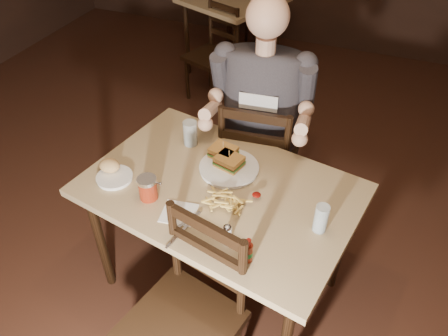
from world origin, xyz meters
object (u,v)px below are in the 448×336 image
at_px(syrup_dispenser, 148,188).
at_px(hot_sauce, 248,250).
at_px(chair_near, 180,325).
at_px(glass_left, 190,133).
at_px(main_table, 220,198).
at_px(chair_far, 259,160).
at_px(bg_chair_near, 211,57).
at_px(bg_table, 233,7).
at_px(diner, 261,91).
at_px(side_plate, 115,178).
at_px(glass_right, 321,218).
at_px(dinner_plate, 229,169).
at_px(bg_chair_far, 251,10).

bearing_deg(syrup_dispenser, hot_sauce, -6.88).
bearing_deg(syrup_dispenser, chair_near, -38.88).
distance_m(glass_left, syrup_dispenser, 0.45).
distance_m(main_table, chair_far, 0.64).
bearing_deg(bg_chair_near, syrup_dispenser, -54.92).
bearing_deg(bg_chair_near, bg_table, 109.45).
xyz_separation_m(diner, side_plate, (-0.52, -0.69, -0.22)).
bearing_deg(main_table, diner, 88.29).
bearing_deg(glass_right, bg_table, 118.17).
height_order(hot_sauce, syrup_dispenser, hot_sauce).
height_order(bg_chair_near, diner, diner).
height_order(chair_near, dinner_plate, chair_near).
relative_size(bg_table, dinner_plate, 3.55).
bearing_deg(bg_chair_far, side_plate, 112.80).
distance_m(chair_far, bg_chair_far, 2.56).
relative_size(bg_chair_far, glass_left, 6.72).
height_order(main_table, diner, diner).
bearing_deg(bg_table, glass_right, -61.83).
bearing_deg(bg_chair_far, main_table, 122.23).
xyz_separation_m(chair_near, glass_left, (-0.32, 0.83, 0.37)).
bearing_deg(bg_chair_far, syrup_dispenser, 116.53).
bearing_deg(diner, chair_near, -94.59).
bearing_deg(hot_sauce, dinner_plate, 118.92).
bearing_deg(glass_left, hot_sauce, -48.84).
bearing_deg(chair_far, glass_left, 43.73).
bearing_deg(dinner_plate, side_plate, -151.35).
xyz_separation_m(bg_table, bg_chair_near, (0.00, -0.55, -0.26)).
distance_m(dinner_plate, side_plate, 0.56).
relative_size(glass_right, hot_sauce, 1.11).
distance_m(bg_table, glass_right, 2.89).
xyz_separation_m(bg_chair_far, glass_left, (0.59, -2.75, 0.38)).
bearing_deg(bg_chair_far, bg_table, 106.14).
height_order(main_table, dinner_plate, dinner_plate).
relative_size(main_table, diner, 1.41).
xyz_separation_m(glass_left, syrup_dispenser, (-0.01, -0.45, -0.01)).
bearing_deg(syrup_dispenser, bg_table, 113.06).
relative_size(bg_table, chair_near, 1.09).
xyz_separation_m(glass_right, side_plate, (-1.00, -0.05, -0.06)).
height_order(chair_near, hot_sauce, chair_near).
xyz_separation_m(dinner_plate, glass_left, (-0.27, 0.13, 0.06)).
xyz_separation_m(main_table, side_plate, (-0.50, -0.14, 0.08)).
bearing_deg(glass_left, bg_table, 105.07).
bearing_deg(diner, chair_far, 90.00).
xyz_separation_m(bg_chair_far, hot_sauce, (1.13, -3.37, 0.37)).
relative_size(diner, syrup_dispenser, 8.65).
distance_m(bg_table, diner, 2.13).
distance_m(bg_chair_near, dinner_plate, 2.00).
relative_size(bg_chair_near, glass_right, 6.15).
xyz_separation_m(syrup_dispenser, side_plate, (-0.22, 0.05, -0.05)).
bearing_deg(dinner_plate, glass_right, -23.96).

